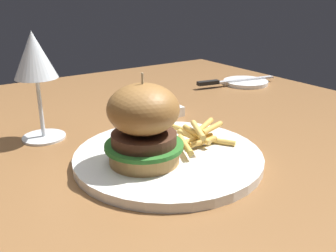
{
  "coord_description": "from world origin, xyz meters",
  "views": [
    {
      "loc": [
        -0.31,
        -0.61,
        0.99
      ],
      "look_at": [
        -0.0,
        -0.15,
        0.78
      ],
      "focal_mm": 40.0,
      "sensor_mm": 36.0,
      "label": 1
    }
  ],
  "objects_px": {
    "bread_plate": "(246,82)",
    "burger_sandwich": "(144,124)",
    "table_knife": "(230,81)",
    "main_plate": "(168,157)",
    "butter_dish": "(160,110)",
    "wine_glass": "(35,60)"
  },
  "relations": [
    {
      "from": "main_plate",
      "to": "wine_glass",
      "type": "relative_size",
      "value": 1.54
    },
    {
      "from": "bread_plate",
      "to": "burger_sandwich",
      "type": "bearing_deg",
      "value": -149.79
    },
    {
      "from": "main_plate",
      "to": "bread_plate",
      "type": "bearing_deg",
      "value": 32.16
    },
    {
      "from": "wine_glass",
      "to": "butter_dish",
      "type": "height_order",
      "value": "wine_glass"
    },
    {
      "from": "wine_glass",
      "to": "main_plate",
      "type": "bearing_deg",
      "value": -57.38
    },
    {
      "from": "butter_dish",
      "to": "main_plate",
      "type": "bearing_deg",
      "value": -119.84
    },
    {
      "from": "burger_sandwich",
      "to": "table_knife",
      "type": "height_order",
      "value": "burger_sandwich"
    },
    {
      "from": "bread_plate",
      "to": "butter_dish",
      "type": "bearing_deg",
      "value": -164.66
    },
    {
      "from": "main_plate",
      "to": "butter_dish",
      "type": "xyz_separation_m",
      "value": [
        0.11,
        0.19,
        0.0
      ]
    },
    {
      "from": "main_plate",
      "to": "bread_plate",
      "type": "height_order",
      "value": "main_plate"
    },
    {
      "from": "burger_sandwich",
      "to": "wine_glass",
      "type": "bearing_deg",
      "value": 112.04
    },
    {
      "from": "main_plate",
      "to": "bread_plate",
      "type": "distance_m",
      "value": 0.53
    },
    {
      "from": "bread_plate",
      "to": "table_knife",
      "type": "xyz_separation_m",
      "value": [
        -0.05,
        0.01,
        0.01
      ]
    },
    {
      "from": "burger_sandwich",
      "to": "butter_dish",
      "type": "distance_m",
      "value": 0.25
    },
    {
      "from": "butter_dish",
      "to": "wine_glass",
      "type": "bearing_deg",
      "value": 177.33
    },
    {
      "from": "bread_plate",
      "to": "table_knife",
      "type": "relative_size",
      "value": 0.51
    },
    {
      "from": "main_plate",
      "to": "table_knife",
      "type": "relative_size",
      "value": 1.21
    },
    {
      "from": "burger_sandwich",
      "to": "wine_glass",
      "type": "distance_m",
      "value": 0.23
    },
    {
      "from": "burger_sandwich",
      "to": "table_knife",
      "type": "xyz_separation_m",
      "value": [
        0.44,
        0.3,
        -0.06
      ]
    },
    {
      "from": "burger_sandwich",
      "to": "bread_plate",
      "type": "bearing_deg",
      "value": 30.21
    },
    {
      "from": "wine_glass",
      "to": "butter_dish",
      "type": "bearing_deg",
      "value": -2.67
    },
    {
      "from": "burger_sandwich",
      "to": "wine_glass",
      "type": "relative_size",
      "value": 0.7
    }
  ]
}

